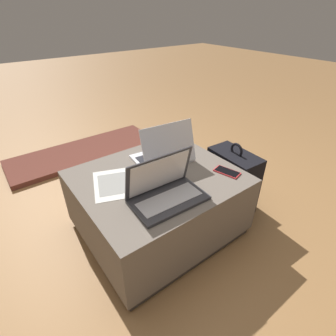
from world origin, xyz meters
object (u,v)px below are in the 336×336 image
at_px(laptop_far, 164,154).
at_px(cell_phone, 227,172).
at_px(backpack, 233,181).
at_px(paper_sheet, 113,184).
at_px(laptop_near, 165,190).

bearing_deg(laptop_far, cell_phone, 130.40).
height_order(backpack, paper_sheet, backpack).
relative_size(laptop_near, backpack, 0.77).
height_order(cell_phone, backpack, backpack).
height_order(laptop_far, cell_phone, laptop_far).
xyz_separation_m(laptop_near, paper_sheet, (-0.16, 0.27, -0.05)).
bearing_deg(laptop_far, laptop_near, 61.33).
xyz_separation_m(laptop_near, backpack, (0.65, 0.08, -0.26)).
height_order(laptop_far, paper_sheet, laptop_far).
distance_m(laptop_near, paper_sheet, 0.32).
bearing_deg(laptop_near, cell_phone, -0.82).
bearing_deg(paper_sheet, cell_phone, -6.00).
bearing_deg(laptop_near, paper_sheet, 122.18).
distance_m(laptop_near, backpack, 0.70).
relative_size(laptop_near, paper_sheet, 1.10).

